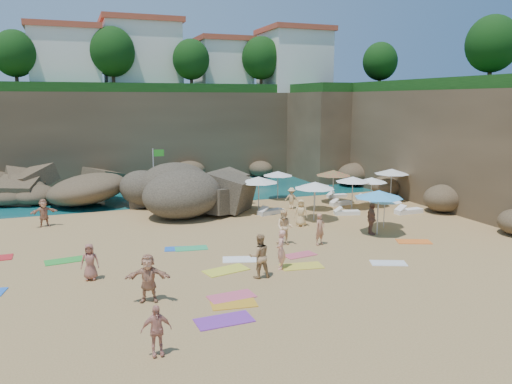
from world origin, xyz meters
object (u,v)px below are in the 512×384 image
object	(u,v)px
lounger_0	(347,213)
person_stand_4	(301,213)
parasol_0	(278,173)
person_stand_5	(44,213)
flag_pole	(155,169)
person_stand_1	(259,256)
person_stand_6	(281,250)
person_stand_2	(291,198)
rock_outcrop	(198,211)
person_stand_3	(372,219)
parasol_1	(353,179)
parasol_2	(259,180)

from	to	relation	value
lounger_0	person_stand_4	world-z (taller)	person_stand_4
parasol_0	person_stand_5	size ratio (longest dim) A/B	1.37
flag_pole	person_stand_1	distance (m)	16.10
person_stand_5	person_stand_6	world-z (taller)	person_stand_6
person_stand_2	person_stand_6	xyz separation A→B (m)	(-5.53, -11.02, 0.14)
rock_outcrop	person_stand_2	xyz separation A→B (m)	(6.13, -1.70, 0.73)
parasol_0	person_stand_1	xyz separation A→B (m)	(-7.23, -15.10, -1.01)
person_stand_2	person_stand_3	distance (m)	7.70
parasol_1	person_stand_1	distance (m)	14.95
parasol_0	lounger_0	distance (m)	6.87
lounger_0	person_stand_6	world-z (taller)	person_stand_6
parasol_1	person_stand_6	bearing A→B (deg)	-134.46
person_stand_1	person_stand_4	xyz separation A→B (m)	(5.39, 7.24, -0.14)
person_stand_3	person_stand_5	world-z (taller)	person_stand_3
parasol_1	person_stand_2	xyz separation A→B (m)	(-3.92, 1.39, -1.30)
parasol_1	person_stand_3	size ratio (longest dim) A/B	1.31
person_stand_2	person_stand_3	world-z (taller)	person_stand_3
flag_pole	person_stand_1	size ratio (longest dim) A/B	2.15
person_stand_5	person_stand_2	bearing A→B (deg)	-13.80
lounger_0	person_stand_2	world-z (taller)	person_stand_2
flag_pole	person_stand_5	world-z (taller)	flag_pole
parasol_2	person_stand_1	distance (m)	12.13
parasol_0	person_stand_3	world-z (taller)	parasol_0
flag_pole	person_stand_6	bearing A→B (deg)	-79.06
person_stand_5	person_stand_3	bearing A→B (deg)	-37.14
person_stand_1	person_stand_3	world-z (taller)	person_stand_1
parasol_1	lounger_0	xyz separation A→B (m)	(-1.27, -1.48, -1.91)
rock_outcrop	person_stand_3	bearing A→B (deg)	-50.93
parasol_2	person_stand_6	bearing A→B (deg)	-105.64
parasol_0	lounger_0	size ratio (longest dim) A/B	1.36
parasol_0	person_stand_2	bearing A→B (deg)	-96.90
person_stand_4	person_stand_6	world-z (taller)	person_stand_6
parasol_1	parasol_2	distance (m)	6.56
parasol_0	person_stand_3	bearing A→B (deg)	-84.85
person_stand_4	person_stand_6	size ratio (longest dim) A/B	0.91
flag_pole	person_stand_6	world-z (taller)	flag_pole
person_stand_1	person_stand_5	distance (m)	15.25
parasol_1	person_stand_1	bearing A→B (deg)	-136.08
parasol_0	person_stand_5	xyz separation A→B (m)	(-16.05, -2.66, -1.13)
person_stand_2	person_stand_4	xyz separation A→B (m)	(-1.44, -4.50, 0.07)
rock_outcrop	person_stand_1	size ratio (longest dim) A/B	4.08
parasol_0	parasol_1	distance (m)	5.91
person_stand_2	person_stand_5	size ratio (longest dim) A/B	0.89
rock_outcrop	person_stand_1	distance (m)	13.48
rock_outcrop	parasol_0	size ratio (longest dim) A/B	3.41
flag_pole	person_stand_6	xyz separation A→B (m)	(2.94, -15.22, -1.71)
parasol_2	person_stand_5	world-z (taller)	parasol_2
person_stand_5	person_stand_6	size ratio (longest dim) A/B	0.94
parasol_2	person_stand_1	world-z (taller)	parasol_2
person_stand_1	person_stand_6	size ratio (longest dim) A/B	1.07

